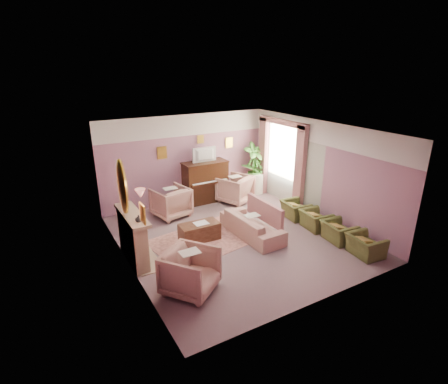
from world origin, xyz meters
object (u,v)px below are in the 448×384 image
olive_chair_a (366,242)px  coffee_table (199,232)px  sofa (252,221)px  olive_chair_d (296,207)px  floral_armchair_front (190,270)px  side_table (256,183)px  olive_chair_c (316,217)px  floral_armchair_left (171,201)px  television (205,154)px  floral_armchair_right (235,188)px  olive_chair_b (339,229)px  piano (205,182)px

olive_chair_a → coffee_table: bearing=139.1°
sofa → olive_chair_d: bearing=9.4°
floral_armchair_front → side_table: (4.34, 4.03, -0.14)m
floral_armchair_front → olive_chair_c: 4.21m
sofa → floral_armchair_left: floral_armchair_left is taller
television → floral_armchair_left: bearing=-159.7°
floral_armchair_right → floral_armchair_front: size_ratio=1.00×
olive_chair_c → coffee_table: bearing=162.0°
sofa → side_table: 3.27m
olive_chair_b → piano: bearing=111.9°
olive_chair_a → side_table: side_table is taller
coffee_table → olive_chair_a: 4.00m
piano → floral_armchair_right: (0.79, -0.55, -0.16)m
coffee_table → floral_armchair_front: bearing=-120.5°
piano → olive_chair_a: 5.23m
television → olive_chair_c: television is taller
olive_chair_a → olive_chair_c: same height
floral_armchair_front → olive_chair_b: 4.12m
piano → olive_chair_d: bearing=-56.3°
coffee_table → olive_chair_c: 3.18m
piano → olive_chair_c: 3.72m
floral_armchair_right → olive_chair_a: (0.87, -4.40, -0.15)m
sofa → olive_chair_b: bearing=-38.1°
olive_chair_a → olive_chair_c: 1.64m
coffee_table → floral_armchair_right: bearing=39.6°
floral_armchair_front → olive_chair_d: (4.12, 1.70, -0.15)m
piano → floral_armchair_left: 1.55m
olive_chair_d → side_table: side_table is taller
coffee_table → olive_chair_b: olive_chair_b is taller
floral_armchair_right → olive_chair_b: bearing=-76.4°
sofa → olive_chair_b: size_ratio=2.55×
television → floral_armchair_right: television is taller
television → floral_armchair_front: size_ratio=0.82×
coffee_table → olive_chair_d: 3.03m
television → floral_armchair_right: size_ratio=0.82×
floral_armchair_left → olive_chair_a: (3.09, -4.37, -0.15)m
piano → side_table: 1.91m
floral_armchair_left → floral_armchair_front: bearing=-105.9°
floral_armchair_left → olive_chair_c: size_ratio=1.26×
floral_armchair_right → side_table: floral_armchair_right is taller
olive_chair_a → olive_chair_b: bearing=90.0°
floral_armchair_front → floral_armchair_left: bearing=74.1°
floral_armchair_left → floral_armchair_right: size_ratio=1.00×
coffee_table → olive_chair_a: olive_chair_a is taller
floral_armchair_front → olive_chair_c: floral_armchair_front is taller
television → floral_armchair_left: (-1.43, -0.53, -1.11)m
floral_armchair_right → side_table: 1.17m
olive_chair_b → side_table: 3.98m
olive_chair_b → television: bearing=112.1°
piano → floral_armchair_left: (-1.43, -0.58, -0.16)m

